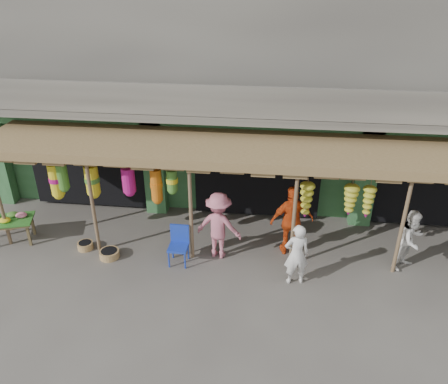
# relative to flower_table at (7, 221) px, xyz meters

# --- Properties ---
(ground) EXTENTS (80.00, 80.00, 0.00)m
(ground) POSITION_rel_flower_table_xyz_m (6.53, 0.08, -0.65)
(ground) COLOR #514C47
(ground) RESTS_ON ground
(building) EXTENTS (16.40, 6.80, 7.00)m
(building) POSITION_rel_flower_table_xyz_m (6.53, 4.95, 2.72)
(building) COLOR gray
(building) RESTS_ON ground
(awning) EXTENTS (14.00, 2.70, 2.79)m
(awning) POSITION_rel_flower_table_xyz_m (6.37, 0.88, 1.93)
(awning) COLOR brown
(awning) RESTS_ON ground
(flower_table) EXTENTS (1.51, 1.15, 0.80)m
(flower_table) POSITION_rel_flower_table_xyz_m (0.00, 0.00, 0.00)
(flower_table) COLOR brown
(flower_table) RESTS_ON ground
(blue_chair) EXTENTS (0.48, 0.49, 1.00)m
(blue_chair) POSITION_rel_flower_table_xyz_m (4.74, -0.32, -0.09)
(blue_chair) COLOR #1A35AD
(blue_chair) RESTS_ON ground
(basket_left) EXTENTS (0.58, 0.58, 0.21)m
(basket_left) POSITION_rel_flower_table_xyz_m (-0.47, 0.72, -0.54)
(basket_left) COLOR brown
(basket_left) RESTS_ON ground
(basket_mid) EXTENTS (0.64, 0.64, 0.20)m
(basket_mid) POSITION_rel_flower_table_xyz_m (2.90, -0.39, -0.55)
(basket_mid) COLOR #A28A48
(basket_mid) RESTS_ON ground
(basket_right) EXTENTS (0.48, 0.48, 0.19)m
(basket_right) POSITION_rel_flower_table_xyz_m (2.14, -0.10, -0.55)
(basket_right) COLOR #9C7749
(basket_right) RESTS_ON ground
(person_front) EXTENTS (0.64, 0.49, 1.57)m
(person_front) POSITION_rel_flower_table_xyz_m (7.61, -0.82, 0.14)
(person_front) COLOR silver
(person_front) RESTS_ON ground
(person_right) EXTENTS (0.97, 0.95, 1.58)m
(person_right) POSITION_rel_flower_table_xyz_m (10.38, 0.13, 0.14)
(person_right) COLOR silver
(person_right) RESTS_ON ground
(person_vendor) EXTENTS (1.20, 0.72, 1.90)m
(person_vendor) POSITION_rel_flower_table_xyz_m (7.51, 0.42, 0.31)
(person_vendor) COLOR #CE4313
(person_vendor) RESTS_ON ground
(person_shopper) EXTENTS (1.26, 0.87, 1.80)m
(person_shopper) POSITION_rel_flower_table_xyz_m (5.69, 0.04, 0.25)
(person_shopper) COLOR #C16679
(person_shopper) RESTS_ON ground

